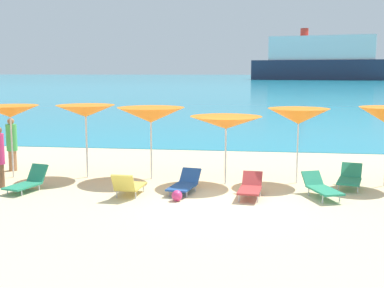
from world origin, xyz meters
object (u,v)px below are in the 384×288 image
(umbrella_4, at_px, (226,123))
(beachgoer_1, at_px, (12,143))
(lounge_chair_0, at_px, (350,178))
(umbrella_2, at_px, (86,111))
(lounge_chair_7, at_px, (129,185))
(lounge_chair_6, at_px, (321,187))
(lounge_chair_8, at_px, (28,182))
(umbrella_1, at_px, (10,112))
(beach_ball, at_px, (177,196))
(lounge_chair_3, at_px, (250,187))
(lounge_chair_5, at_px, (185,183))
(cruise_ship, at_px, (321,61))
(umbrella_3, at_px, (151,115))
(umbrella_5, at_px, (299,116))

(umbrella_4, distance_m, beachgoer_1, 7.60)
(beachgoer_1, bearing_deg, lounge_chair_0, 178.81)
(umbrella_2, xyz_separation_m, lounge_chair_7, (1.98, -2.22, -1.85))
(lounge_chair_6, relative_size, lounge_chair_8, 1.10)
(umbrella_1, xyz_separation_m, lounge_chair_0, (10.61, -0.07, -1.84))
(lounge_chair_7, xyz_separation_m, lounge_chair_8, (-3.06, 0.22, -0.04))
(umbrella_4, xyz_separation_m, beach_ball, (-1.14, -2.21, -1.75))
(lounge_chair_0, xyz_separation_m, lounge_chair_6, (-0.97, -1.24, -0.02))
(lounge_chair_3, distance_m, lounge_chair_5, 1.91)
(lounge_chair_6, height_order, beachgoer_1, beachgoer_1)
(beach_ball, xyz_separation_m, cruise_ship, (24.98, 185.00, 7.28))
(lounge_chair_0, bearing_deg, umbrella_4, -166.49)
(umbrella_1, relative_size, beach_ball, 8.06)
(umbrella_3, relative_size, lounge_chair_0, 1.53)
(umbrella_3, height_order, umbrella_4, umbrella_3)
(umbrella_2, bearing_deg, beach_ball, -36.80)
(umbrella_1, height_order, umbrella_5, umbrella_1)
(umbrella_4, bearing_deg, umbrella_2, 175.96)
(lounge_chair_0, bearing_deg, beachgoer_1, -171.06)
(umbrella_3, bearing_deg, umbrella_5, 0.51)
(lounge_chair_6, height_order, lounge_chair_7, lounge_chair_7)
(umbrella_4, relative_size, beachgoer_1, 1.20)
(lounge_chair_6, relative_size, cruise_ship, 0.03)
(umbrella_5, xyz_separation_m, lounge_chair_6, (0.54, -1.75, -1.78))
(umbrella_4, bearing_deg, lounge_chair_5, -131.43)
(cruise_ship, bearing_deg, lounge_chair_6, -83.91)
(umbrella_4, xyz_separation_m, lounge_chair_5, (-1.08, -1.22, -1.64))
(lounge_chair_3, bearing_deg, beach_ball, -156.64)
(lounge_chair_5, distance_m, beach_ball, 1.00)
(lounge_chair_8, bearing_deg, umbrella_5, 30.26)
(umbrella_4, relative_size, lounge_chair_7, 1.65)
(lounge_chair_7, distance_m, beachgoer_1, 5.77)
(lounge_chair_0, xyz_separation_m, lounge_chair_8, (-9.29, -1.62, -0.04))
(lounge_chair_5, relative_size, lounge_chair_8, 1.05)
(umbrella_3, height_order, lounge_chair_8, umbrella_3)
(lounge_chair_5, bearing_deg, cruise_ship, 93.13)
(lounge_chair_0, xyz_separation_m, beach_ball, (-4.82, -2.15, -0.16))
(umbrella_1, height_order, lounge_chair_8, umbrella_1)
(umbrella_5, height_order, lounge_chair_3, umbrella_5)
(lounge_chair_7, height_order, cruise_ship, cruise_ship)
(lounge_chair_6, relative_size, beachgoer_1, 0.87)
(umbrella_3, xyz_separation_m, lounge_chair_0, (6.09, -0.47, -1.75))
(beachgoer_1, bearing_deg, lounge_chair_3, 166.91)
(lounge_chair_3, relative_size, lounge_chair_6, 0.86)
(lounge_chair_3, height_order, cruise_ship, cruise_ship)
(umbrella_3, bearing_deg, beach_ball, -64.12)
(beach_ball, bearing_deg, lounge_chair_5, 86.72)
(umbrella_1, height_order, lounge_chair_0, umbrella_1)
(lounge_chair_3, relative_size, lounge_chair_7, 1.03)
(lounge_chair_6, bearing_deg, lounge_chair_3, 167.24)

